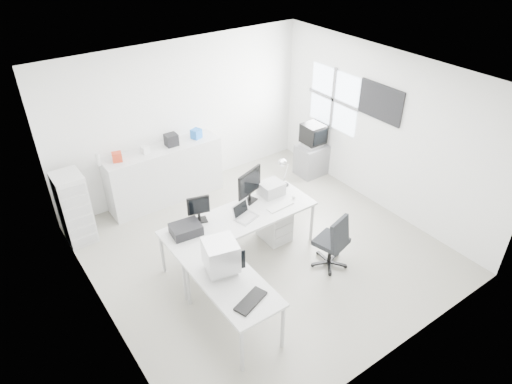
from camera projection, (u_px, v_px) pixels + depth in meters
floor at (263, 250)px, 7.32m from camera, size 5.00×5.00×0.01m
ceiling at (265, 80)px, 5.80m from camera, size 5.00×5.00×0.01m
back_wall at (183, 117)px, 8.27m from camera, size 5.00×0.02×2.80m
left_wall at (92, 238)px, 5.35m from camera, size 0.02×5.00×2.80m
right_wall at (382, 131)px, 7.78m from camera, size 0.02×5.00×2.80m
window at (333, 99)px, 8.48m from camera, size 0.02×1.20×1.10m
wall_picture at (381, 102)px, 7.56m from camera, size 0.04×0.90×0.60m
main_desk at (240, 236)px, 7.02m from camera, size 2.40×0.80×0.75m
side_desk at (233, 304)px, 5.85m from camera, size 0.70×1.40×0.75m
drawer_pedestal at (274, 223)px, 7.43m from camera, size 0.40×0.50×0.60m
inkjet_printer at (186, 229)px, 6.43m from camera, size 0.45×0.37×0.15m
lcd_monitor_small at (199, 209)px, 6.60m from camera, size 0.37×0.27×0.41m
lcd_monitor_large at (250, 186)px, 7.00m from camera, size 0.58×0.38×0.56m
laptop at (246, 212)px, 6.71m from camera, size 0.43×0.44×0.23m
white_keyboard at (280, 206)px, 7.02m from camera, size 0.46×0.16×0.02m
white_mouse at (294, 197)px, 7.19m from camera, size 0.06×0.06×0.06m
laser_printer at (271, 188)px, 7.27m from camera, size 0.37×0.32×0.21m
desk_lamp at (286, 174)px, 7.43m from camera, size 0.15×0.15×0.44m
crt_monitor at (221, 258)px, 5.70m from camera, size 0.44×0.44×0.42m
black_keyboard at (251, 301)px, 5.37m from camera, size 0.48×0.32×0.03m
office_chair at (331, 239)px, 6.77m from camera, size 0.69×0.69×0.98m
tv_cabinet at (311, 160)px, 9.19m from camera, size 0.57×0.47×0.63m
crt_tv at (313, 136)px, 8.89m from camera, size 0.50×0.48×0.45m
sideboard at (165, 174)px, 8.28m from camera, size 2.12×0.53×1.06m
clutter_box_a at (117, 157)px, 7.56m from camera, size 0.19×0.18×0.16m
clutter_box_b at (145, 150)px, 7.82m from camera, size 0.14×0.12×0.12m
clutter_box_c at (171, 140)px, 8.04m from camera, size 0.22×0.20×0.21m
clutter_box_d at (196, 134)px, 8.29m from camera, size 0.21×0.20×0.17m
clutter_bottle at (98, 159)px, 7.43m from camera, size 0.07×0.07×0.22m
filing_cabinet at (74, 208)px, 7.23m from camera, size 0.43×0.51×1.22m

